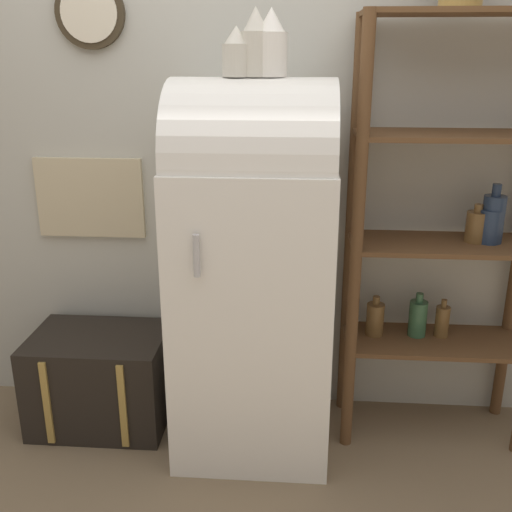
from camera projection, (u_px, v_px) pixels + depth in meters
The scene contains 8 objects.
ground_plane at pixel (249, 468), 2.51m from camera, with size 12.00×12.00×0.00m, color #7A664C.
wall_back at pixel (258, 125), 2.61m from camera, with size 7.00×0.09×2.70m.
refrigerator at pixel (254, 265), 2.46m from camera, with size 0.64×0.66×1.57m.
suitcase_trunk at pixel (101, 379), 2.77m from camera, with size 0.61×0.44×0.44m.
shelf_unit at pixel (447, 223), 2.47m from camera, with size 0.79×0.35×1.80m.
vase_left at pixel (236, 53), 2.20m from camera, with size 0.11×0.11×0.18m.
vase_center at pixel (256, 44), 2.19m from camera, with size 0.11×0.11×0.25m.
vase_right at pixel (271, 45), 2.19m from camera, with size 0.12×0.12×0.24m.
Camera 1 is at (0.19, -2.07, 1.66)m, focal length 42.00 mm.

